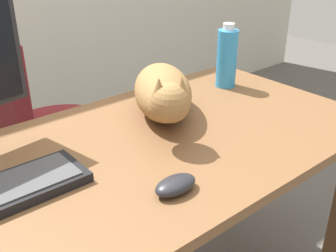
% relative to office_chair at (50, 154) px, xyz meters
% --- Properties ---
extents(desk, '(1.55, 0.73, 0.72)m').
position_rel_office_chair_xyz_m(desk, '(-0.06, -0.67, 0.23)').
color(desk, brown).
rests_on(desk, ground_plane).
extents(office_chair, '(0.48, 0.48, 0.92)m').
position_rel_office_chair_xyz_m(office_chair, '(0.00, 0.00, 0.00)').
color(office_chair, black).
rests_on(office_chair, ground_plane).
extents(cat, '(0.38, 0.52, 0.20)m').
position_rel_office_chair_xyz_m(cat, '(0.17, -0.55, 0.41)').
color(cat, olive).
rests_on(cat, desk).
extents(computer_mouse, '(0.11, 0.06, 0.04)m').
position_rel_office_chair_xyz_m(computer_mouse, '(-0.07, -0.89, 0.34)').
color(computer_mouse, '#232328').
rests_on(computer_mouse, desk).
extents(water_bottle, '(0.08, 0.08, 0.24)m').
position_rel_office_chair_xyz_m(water_bottle, '(0.52, -0.49, 0.44)').
color(water_bottle, '#2D8CD1').
rests_on(water_bottle, desk).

